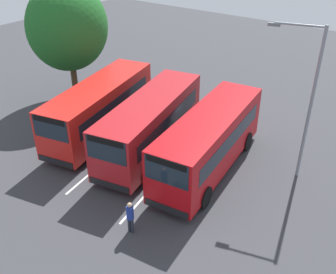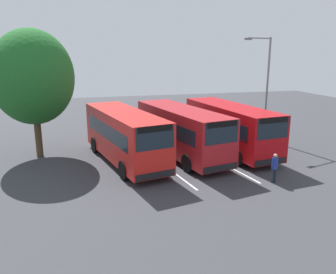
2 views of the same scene
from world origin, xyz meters
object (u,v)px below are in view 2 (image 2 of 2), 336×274
(pedestrian, at_px, (275,166))
(bus_far_left, at_px, (125,135))
(bus_center_left, at_px, (181,130))
(depot_tree, at_px, (33,77))
(bus_center_right, at_px, (230,126))
(street_lamp, at_px, (265,82))

(pedestrian, bearing_deg, bus_far_left, 43.93)
(bus_center_left, xyz_separation_m, depot_tree, (-2.59, -9.12, 3.44))
(bus_center_right, xyz_separation_m, depot_tree, (-2.29, -12.75, 3.44))
(bus_far_left, relative_size, street_lamp, 1.19)
(bus_center_left, distance_m, street_lamp, 8.38)
(bus_far_left, distance_m, bus_center_right, 7.41)
(street_lamp, distance_m, depot_tree, 16.64)
(bus_far_left, xyz_separation_m, bus_center_left, (-0.18, 3.76, 0.00))
(bus_center_right, height_order, pedestrian, bus_center_right)
(bus_center_right, relative_size, depot_tree, 1.13)
(bus_far_left, height_order, street_lamp, street_lamp)
(bus_center_left, height_order, bus_center_right, same)
(bus_center_left, height_order, street_lamp, street_lamp)
(bus_center_right, relative_size, pedestrian, 5.79)
(bus_center_left, distance_m, depot_tree, 10.09)
(bus_center_right, distance_m, pedestrian, 6.11)
(bus_far_left, height_order, bus_center_left, same)
(bus_far_left, height_order, bus_center_right, same)
(bus_center_right, bearing_deg, street_lamp, 113.42)
(bus_far_left, relative_size, depot_tree, 1.14)
(pedestrian, bearing_deg, street_lamp, -34.54)
(bus_far_left, distance_m, street_lamp, 11.91)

